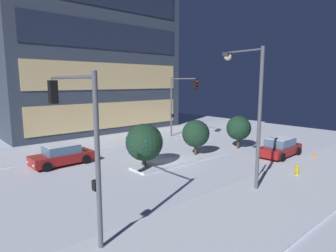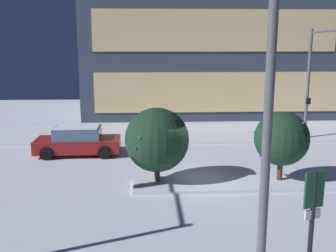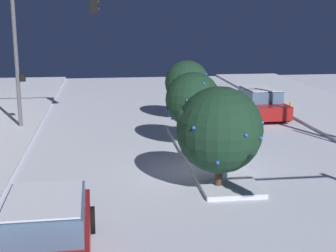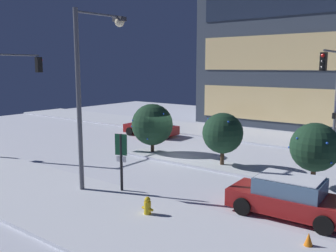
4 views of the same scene
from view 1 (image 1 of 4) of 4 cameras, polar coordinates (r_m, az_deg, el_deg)
ground at (r=21.13m, az=-2.56°, el=-7.76°), size 52.00×52.00×0.00m
curb_strip_near at (r=15.60m, az=19.08°, el=-14.11°), size 52.00×5.20×0.14m
curb_strip_far at (r=28.39m, az=-13.91°, el=-3.56°), size 52.00×5.20×0.14m
median_strip at (r=22.31m, az=3.21°, el=-6.68°), size 9.00×1.80×0.14m
car_near at (r=25.10m, az=21.42°, el=-4.03°), size 4.49×2.14×1.49m
car_far at (r=22.34m, az=-20.41°, el=-5.50°), size 4.46×2.13×1.49m
traffic_light_corner_near_left at (r=11.31m, az=-17.69°, el=-0.08°), size 0.32×4.23×6.38m
traffic_light_corner_far_right at (r=29.84m, az=2.49°, el=5.73°), size 0.32×3.91×6.54m
street_lamp_arched at (r=16.42m, az=15.96°, el=5.23°), size 0.57×2.68×7.85m
fire_hydrant at (r=20.26m, az=24.32°, el=-8.16°), size 0.48×0.26×0.79m
parking_info_sign at (r=18.28m, az=17.40°, el=-5.32°), size 0.54×0.21×2.63m
decorated_tree_median at (r=23.14m, az=5.56°, el=-1.52°), size 2.22×2.23×3.00m
decorated_tree_left_of_median at (r=19.91m, az=-4.74°, el=-3.26°), size 2.60×2.60×3.17m
decorated_tree_right_of_median at (r=26.63m, az=13.92°, el=-0.40°), size 2.24×2.21×2.99m
construction_cone at (r=25.54m, az=27.21°, el=-5.19°), size 0.36×0.36×0.55m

